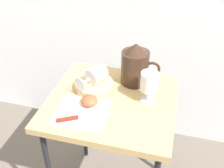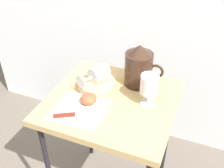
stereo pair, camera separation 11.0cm
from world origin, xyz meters
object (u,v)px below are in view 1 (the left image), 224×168
Objects in this scene: pitcher at (135,67)px; wine_glass_tipped_near at (96,75)px; table at (112,111)px; knife at (76,118)px; basket_tray at (94,86)px; wine_glass_upright at (149,83)px; apple_half_left at (89,101)px.

pitcher is 1.26× the size of wine_glass_tipped_near.
table is 3.40× the size of pitcher.
pitcher reaches higher than knife.
knife is at bearing -118.49° from pitcher.
table is 3.47× the size of knife.
knife is at bearing -92.20° from basket_tray.
table is 0.20m from knife.
apple_half_left is at bearing -158.71° from wine_glass_upright.
wine_glass_tipped_near is 0.23m from knife.
wine_glass_tipped_near is at bearing 145.68° from table.
wine_glass_tipped_near is 2.29× the size of apple_half_left.
wine_glass_upright is (0.15, 0.03, 0.16)m from table.
table is 0.22m from wine_glass_upright.
apple_half_left reaches higher than table.
table is 0.22m from pitcher.
pitcher is at bearing 55.91° from apple_half_left.
wine_glass_tipped_near is at bearing 95.27° from apple_half_left.
pitcher reaches higher than wine_glass_tipped_near.
basket_tray is 0.05m from wine_glass_tipped_near.
knife is (-0.01, -0.22, -0.06)m from wine_glass_tipped_near.
wine_glass_upright reaches higher than table.
knife is (-0.25, -0.19, -0.08)m from wine_glass_upright.
basket_tray reaches higher than knife.
basket_tray is 0.11m from apple_half_left.
wine_glass_tipped_near is at bearing 86.86° from knife.
pitcher is (0.07, 0.15, 0.15)m from table.
pitcher is 0.15m from wine_glass_upright.
wine_glass_upright is 0.26m from apple_half_left.
wine_glass_tipped_near is (0.00, 0.01, 0.05)m from basket_tray.
wine_glass_upright is at bearing -57.13° from pitcher.
wine_glass_upright reaches higher than apple_half_left.
table is at bearing -28.17° from basket_tray.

